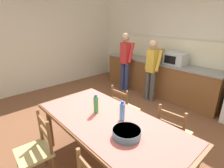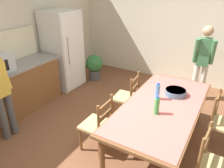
{
  "view_description": "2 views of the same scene",
  "coord_description": "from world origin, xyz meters",
  "px_view_note": "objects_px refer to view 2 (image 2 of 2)",
  "views": [
    {
      "loc": [
        1.98,
        -1.88,
        2.01
      ],
      "look_at": [
        -0.15,
        0.05,
        0.95
      ],
      "focal_mm": 28.0,
      "sensor_mm": 36.0,
      "label": 1
    },
    {
      "loc": [
        -2.22,
        -1.33,
        2.42
      ],
      "look_at": [
        0.4,
        0.2,
        0.96
      ],
      "focal_mm": 35.0,
      "sensor_mm": 36.0,
      "label": 2
    }
  ],
  "objects_px": {
    "dining_table": "(162,109)",
    "bottle_near_centre": "(157,106)",
    "chair_side_far_right": "(127,97)",
    "person_by_table": "(203,60)",
    "chair_side_near_left": "(213,166)",
    "serving_bowl": "(176,92)",
    "chair_side_far_left": "(98,125)",
    "bottle_off_centre": "(157,92)",
    "potted_plant": "(94,66)",
    "chair_side_near_right": "(222,123)",
    "person_at_counter": "(0,89)",
    "refrigerator": "(63,50)"
  },
  "relations": [
    {
      "from": "chair_side_far_right",
      "to": "potted_plant",
      "type": "bearing_deg",
      "value": -131.88
    },
    {
      "from": "person_by_table",
      "to": "potted_plant",
      "type": "distance_m",
      "value": 2.62
    },
    {
      "from": "serving_bowl",
      "to": "person_by_table",
      "type": "xyz_separation_m",
      "value": [
        1.55,
        -0.13,
        0.07
      ]
    },
    {
      "from": "bottle_near_centre",
      "to": "person_by_table",
      "type": "bearing_deg",
      "value": -5.21
    },
    {
      "from": "chair_side_near_right",
      "to": "person_by_table",
      "type": "distance_m",
      "value": 1.63
    },
    {
      "from": "bottle_off_centre",
      "to": "chair_side_near_right",
      "type": "bearing_deg",
      "value": -67.41
    },
    {
      "from": "chair_side_far_left",
      "to": "chair_side_near_right",
      "type": "xyz_separation_m",
      "value": [
        0.99,
        -1.61,
        0.0
      ]
    },
    {
      "from": "bottle_off_centre",
      "to": "chair_side_near_right",
      "type": "distance_m",
      "value": 1.11
    },
    {
      "from": "bottle_off_centre",
      "to": "chair_side_near_left",
      "type": "bearing_deg",
      "value": -122.69
    },
    {
      "from": "serving_bowl",
      "to": "chair_side_far_right",
      "type": "bearing_deg",
      "value": 82.8
    },
    {
      "from": "chair_side_near_left",
      "to": "person_by_table",
      "type": "bearing_deg",
      "value": 17.73
    },
    {
      "from": "refrigerator",
      "to": "dining_table",
      "type": "bearing_deg",
      "value": -110.09
    },
    {
      "from": "dining_table",
      "to": "chair_side_near_left",
      "type": "bearing_deg",
      "value": -121.3
    },
    {
      "from": "dining_table",
      "to": "person_at_counter",
      "type": "bearing_deg",
      "value": 113.45
    },
    {
      "from": "serving_bowl",
      "to": "chair_side_near_left",
      "type": "xyz_separation_m",
      "value": [
        -0.87,
        -0.73,
        -0.39
      ]
    },
    {
      "from": "refrigerator",
      "to": "chair_side_near_left",
      "type": "bearing_deg",
      "value": -112.79
    },
    {
      "from": "bottle_off_centre",
      "to": "potted_plant",
      "type": "height_order",
      "value": "bottle_off_centre"
    },
    {
      "from": "refrigerator",
      "to": "chair_side_near_right",
      "type": "relative_size",
      "value": 1.99
    },
    {
      "from": "chair_side_near_left",
      "to": "chair_side_near_right",
      "type": "distance_m",
      "value": 0.99
    },
    {
      "from": "dining_table",
      "to": "chair_side_far_left",
      "type": "height_order",
      "value": "chair_side_far_left"
    },
    {
      "from": "refrigerator",
      "to": "serving_bowl",
      "type": "xyz_separation_m",
      "value": [
        -0.63,
        -2.86,
        -0.07
      ]
    },
    {
      "from": "bottle_near_centre",
      "to": "bottle_off_centre",
      "type": "xyz_separation_m",
      "value": [
        0.38,
        0.13,
        0.0
      ]
    },
    {
      "from": "chair_side_far_left",
      "to": "bottle_off_centre",
      "type": "bearing_deg",
      "value": 131.59
    },
    {
      "from": "bottle_off_centre",
      "to": "chair_side_near_left",
      "type": "xyz_separation_m",
      "value": [
        -0.6,
        -0.93,
        -0.47
      ]
    },
    {
      "from": "bottle_off_centre",
      "to": "serving_bowl",
      "type": "height_order",
      "value": "bottle_off_centre"
    },
    {
      "from": "chair_side_far_right",
      "to": "chair_side_far_left",
      "type": "height_order",
      "value": "same"
    },
    {
      "from": "refrigerator",
      "to": "potted_plant",
      "type": "relative_size",
      "value": 2.71
    },
    {
      "from": "chair_side_far_right",
      "to": "chair_side_near_right",
      "type": "distance_m",
      "value": 1.61
    },
    {
      "from": "person_by_table",
      "to": "potted_plant",
      "type": "xyz_separation_m",
      "value": [
        -0.27,
        2.55,
        -0.52
      ]
    },
    {
      "from": "chair_side_far_right",
      "to": "person_by_table",
      "type": "height_order",
      "value": "person_by_table"
    },
    {
      "from": "bottle_near_centre",
      "to": "potted_plant",
      "type": "relative_size",
      "value": 0.4
    },
    {
      "from": "dining_table",
      "to": "serving_bowl",
      "type": "distance_m",
      "value": 0.41
    },
    {
      "from": "person_at_counter",
      "to": "serving_bowl",
      "type": "bearing_deg",
      "value": -149.78
    },
    {
      "from": "dining_table",
      "to": "chair_side_far_right",
      "type": "relative_size",
      "value": 2.41
    },
    {
      "from": "chair_side_near_left",
      "to": "refrigerator",
      "type": "bearing_deg",
      "value": 71.0
    },
    {
      "from": "refrigerator",
      "to": "chair_side_far_right",
      "type": "height_order",
      "value": "refrigerator"
    },
    {
      "from": "bottle_off_centre",
      "to": "chair_side_far_left",
      "type": "xyz_separation_m",
      "value": [
        -0.6,
        0.67,
        -0.47
      ]
    },
    {
      "from": "chair_side_near_right",
      "to": "potted_plant",
      "type": "bearing_deg",
      "value": 73.02
    },
    {
      "from": "chair_side_far_left",
      "to": "person_by_table",
      "type": "distance_m",
      "value": 2.67
    },
    {
      "from": "refrigerator",
      "to": "chair_side_far_left",
      "type": "distance_m",
      "value": 2.53
    },
    {
      "from": "dining_table",
      "to": "person_at_counter",
      "type": "xyz_separation_m",
      "value": [
        -0.99,
        2.28,
        0.17
      ]
    },
    {
      "from": "chair_side_far_right",
      "to": "refrigerator",
      "type": "bearing_deg",
      "value": -109.55
    },
    {
      "from": "serving_bowl",
      "to": "potted_plant",
      "type": "distance_m",
      "value": 2.78
    },
    {
      "from": "refrigerator",
      "to": "bottle_near_centre",
      "type": "bearing_deg",
      "value": -114.91
    },
    {
      "from": "bottle_off_centre",
      "to": "chair_side_near_left",
      "type": "relative_size",
      "value": 0.3
    },
    {
      "from": "dining_table",
      "to": "bottle_near_centre",
      "type": "distance_m",
      "value": 0.34
    },
    {
      "from": "chair_side_near_right",
      "to": "chair_side_far_right",
      "type": "bearing_deg",
      "value": 93.42
    },
    {
      "from": "person_by_table",
      "to": "chair_side_near_left",
      "type": "bearing_deg",
      "value": 4.46
    },
    {
      "from": "chair_side_far_right",
      "to": "potted_plant",
      "type": "xyz_separation_m",
      "value": [
        1.17,
        1.55,
        -0.06
      ]
    },
    {
      "from": "bottle_near_centre",
      "to": "person_at_counter",
      "type": "height_order",
      "value": "person_at_counter"
    }
  ]
}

